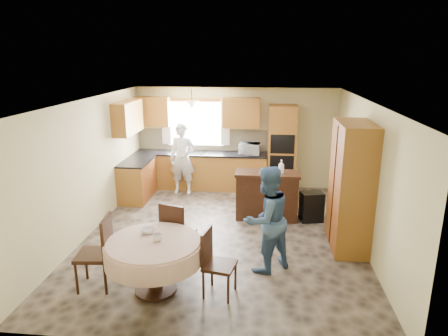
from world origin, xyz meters
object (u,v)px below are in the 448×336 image
at_px(chair_back, 176,230).
at_px(chair_right, 214,259).
at_px(sideboard, 267,197).
at_px(person_dining, 266,219).
at_px(cupboard, 351,187).
at_px(person_sink, 182,159).
at_px(dining_table, 154,252).
at_px(oven_tower, 282,149).
at_px(chair_left, 100,249).

distance_m(chair_back, chair_right, 1.06).
xyz_separation_m(sideboard, person_dining, (-0.02, -2.06, 0.38)).
distance_m(cupboard, person_sink, 4.27).
relative_size(cupboard, dining_table, 1.61).
height_order(oven_tower, sideboard, oven_tower).
bearing_deg(chair_right, oven_tower, -1.53).
height_order(chair_back, person_sink, person_sink).
bearing_deg(chair_left, chair_back, 124.16).
xyz_separation_m(oven_tower, chair_left, (-2.71, -4.59, -0.46)).
bearing_deg(oven_tower, chair_back, -115.01).
bearing_deg(chair_left, person_dining, 101.85).
xyz_separation_m(chair_right, person_sink, (-1.31, 4.20, 0.32)).
bearing_deg(cupboard, chair_left, -155.86).
height_order(sideboard, person_dining, person_dining).
bearing_deg(chair_back, sideboard, -108.59).
distance_m(sideboard, dining_table, 3.24).
bearing_deg(person_sink, dining_table, -81.87).
bearing_deg(oven_tower, person_sink, -170.66).
relative_size(cupboard, chair_left, 2.03).
bearing_deg(cupboard, chair_back, -162.24).
relative_size(sideboard, person_sink, 0.76).
height_order(cupboard, person_sink, cupboard).
bearing_deg(person_dining, chair_right, 7.19).
xyz_separation_m(chair_right, person_dining, (0.71, 0.75, 0.31)).
height_order(cupboard, chair_back, cupboard).
relative_size(sideboard, dining_table, 0.95).
xyz_separation_m(oven_tower, cupboard, (1.07, -2.90, 0.04)).
xyz_separation_m(dining_table, chair_right, (0.84, 0.03, -0.08)).
xyz_separation_m(dining_table, person_dining, (1.55, 0.78, 0.23)).
xyz_separation_m(cupboard, person_dining, (-1.42, -0.94, -0.26)).
distance_m(dining_table, chair_left, 0.80).
height_order(dining_table, chair_right, chair_right).
bearing_deg(person_sink, chair_back, -78.31).
height_order(oven_tower, person_dining, oven_tower).
height_order(cupboard, chair_right, cupboard).
bearing_deg(person_sink, sideboard, -32.54).
relative_size(chair_back, person_sink, 0.61).
bearing_deg(cupboard, oven_tower, 110.26).
relative_size(oven_tower, person_dining, 1.27).
bearing_deg(cupboard, sideboard, 141.57).
height_order(oven_tower, chair_left, oven_tower).
bearing_deg(dining_table, chair_right, 1.71).
relative_size(chair_back, person_dining, 0.62).
distance_m(dining_table, chair_back, 0.81).
relative_size(dining_table, person_sink, 0.80).
xyz_separation_m(chair_back, person_sink, (-0.59, 3.42, 0.28)).
height_order(chair_left, person_dining, person_dining).
bearing_deg(chair_back, chair_right, 149.47).
xyz_separation_m(cupboard, chair_left, (-3.78, -1.69, -0.50)).
distance_m(chair_back, person_dining, 1.45).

